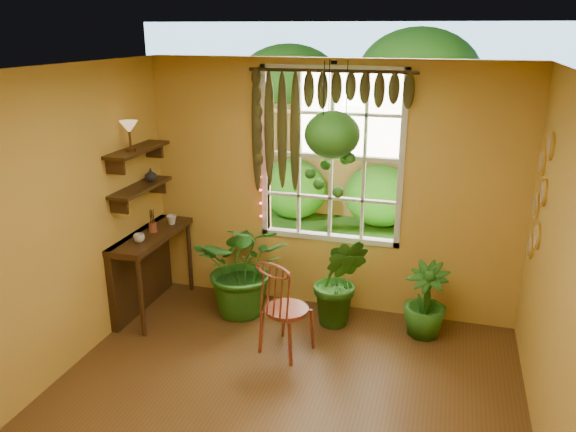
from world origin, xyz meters
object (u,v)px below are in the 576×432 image
Objects in this scene: windsor_chair at (285,322)px; potted_plant_mid at (340,281)px; hanging_basket at (332,141)px; counter_ledge at (144,262)px; potted_plant_left at (244,267)px.

potted_plant_mid is at bearing 80.96° from windsor_chair.
counter_ledge is at bearing -172.50° from hanging_basket.
hanging_basket is (0.91, 0.07, 1.40)m from potted_plant_left.
windsor_chair is at bearing -120.44° from potted_plant_mid.
hanging_basket reaches higher than counter_ledge.
hanging_basket is at bearing 167.29° from potted_plant_mid.
counter_ledge is at bearing -172.77° from windsor_chair.
potted_plant_mid is at bearing -12.71° from hanging_basket.
hanging_basket reaches higher than potted_plant_mid.
counter_ledge is at bearing -169.76° from potted_plant_left.
potted_plant_left is 1.10× the size of potted_plant_mid.
potted_plant_left is at bearing -175.82° from hanging_basket.
potted_plant_mid is 1.46m from hanging_basket.
windsor_chair is at bearing -14.17° from counter_ledge.
counter_ledge is at bearing -173.68° from potted_plant_mid.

